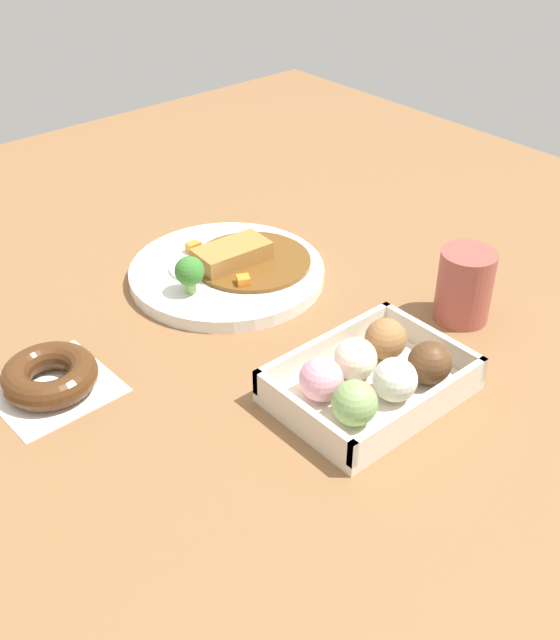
{
  "coord_description": "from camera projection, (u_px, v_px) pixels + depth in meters",
  "views": [
    {
      "loc": [
        -0.47,
        -0.62,
        0.55
      ],
      "look_at": [
        0.03,
        -0.04,
        0.03
      ],
      "focal_mm": 42.9,
      "sensor_mm": 36.0,
      "label": 1
    }
  ],
  "objects": [
    {
      "name": "ground_plane",
      "position": [
        242.0,
        334.0,
        0.95
      ],
      "size": [
        1.6,
        1.6,
        0.0
      ],
      "primitive_type": "plane",
      "color": "brown"
    },
    {
      "name": "chocolate_ring_donut",
      "position": [
        50.0,
        376.0,
        0.86
      ],
      "size": [
        0.13,
        0.13,
        0.03
      ],
      "color": "white",
      "rests_on": "ground_plane"
    },
    {
      "name": "coffee_mug",
      "position": [
        465.0,
        286.0,
        0.96
      ],
      "size": [
        0.07,
        0.07,
        0.09
      ],
      "primitive_type": "cylinder",
      "color": "#9E4C42",
      "rests_on": "ground_plane"
    },
    {
      "name": "donut_box",
      "position": [
        372.0,
        377.0,
        0.84
      ],
      "size": [
        0.21,
        0.15,
        0.06
      ],
      "color": "beige",
      "rests_on": "ground_plane"
    },
    {
      "name": "curry_plate",
      "position": [
        228.0,
        270.0,
        1.05
      ],
      "size": [
        0.27,
        0.27,
        0.07
      ],
      "color": "white",
      "rests_on": "ground_plane"
    }
  ]
}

